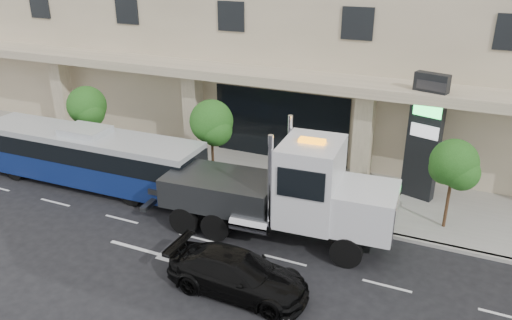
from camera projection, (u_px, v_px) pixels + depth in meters
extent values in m
plane|color=black|center=(214.00, 222.00, 22.55)|extent=(120.00, 120.00, 0.00)
cube|color=gray|center=(259.00, 178.00, 26.72)|extent=(120.00, 6.00, 0.15)
cube|color=gray|center=(234.00, 202.00, 24.20)|extent=(120.00, 0.30, 0.15)
cube|color=tan|center=(273.00, 77.00, 26.23)|extent=(60.00, 2.80, 0.50)
cube|color=black|center=(280.00, 125.00, 28.41)|extent=(8.00, 0.12, 4.00)
cube|color=tan|center=(62.00, 94.00, 32.89)|extent=(0.90, 0.90, 4.90)
cube|color=tan|center=(193.00, 112.00, 29.13)|extent=(0.90, 0.90, 4.90)
cube|color=tan|center=(363.00, 136.00, 25.36)|extent=(0.90, 0.90, 4.90)
cylinder|color=#422B19|center=(91.00, 134.00, 28.73)|extent=(0.14, 0.14, 2.80)
sphere|color=#1D4614|center=(87.00, 106.00, 28.06)|extent=(2.20, 2.20, 2.20)
sphere|color=#1D4614|center=(90.00, 113.00, 27.89)|extent=(1.65, 1.65, 1.65)
sphere|color=#1D4614|center=(86.00, 111.00, 28.50)|extent=(1.54, 1.54, 1.54)
cylinder|color=#422B19|center=(213.00, 155.00, 25.69)|extent=(0.14, 0.14, 2.94)
sphere|color=#1D4614|center=(211.00, 121.00, 24.99)|extent=(2.20, 2.20, 2.20)
sphere|color=#1D4614|center=(216.00, 130.00, 24.82)|extent=(1.65, 1.65, 1.65)
sphere|color=#1D4614|center=(208.00, 127.00, 25.43)|extent=(1.54, 1.54, 1.54)
cylinder|color=#422B19|center=(448.00, 198.00, 21.41)|extent=(0.14, 0.14, 2.73)
sphere|color=#1D4614|center=(454.00, 163.00, 20.75)|extent=(2.00, 2.00, 2.00)
sphere|color=#1D4614|center=(462.00, 173.00, 20.57)|extent=(1.50, 1.50, 1.50)
sphere|color=#1D4614|center=(446.00, 168.00, 21.18)|extent=(1.40, 1.40, 1.40)
cylinder|color=black|center=(16.00, 171.00, 26.52)|extent=(1.04, 0.33, 1.03)
cylinder|color=black|center=(46.00, 156.00, 28.37)|extent=(1.04, 0.33, 1.03)
cylinder|color=black|center=(132.00, 195.00, 23.86)|extent=(1.04, 0.33, 1.03)
cylinder|color=black|center=(157.00, 178.00, 25.70)|extent=(1.04, 0.33, 1.03)
cube|color=navy|center=(90.00, 167.00, 25.78)|extent=(12.47, 2.86, 1.24)
cube|color=black|center=(88.00, 148.00, 25.36)|extent=(12.47, 2.90, 0.93)
cube|color=silver|center=(86.00, 136.00, 25.12)|extent=(12.47, 2.86, 0.31)
cube|color=silver|center=(85.00, 131.00, 25.00)|extent=(2.31, 1.71, 0.31)
cube|color=#2D3033|center=(4.00, 159.00, 28.19)|extent=(0.20, 2.59, 0.31)
cube|color=#2D3033|center=(195.00, 197.00, 23.78)|extent=(0.20, 2.59, 0.31)
cube|color=#2D3033|center=(275.00, 216.00, 21.17)|extent=(9.82, 1.78, 0.46)
cube|color=silver|center=(366.00, 208.00, 19.55)|extent=(2.46, 2.79, 1.72)
cube|color=silver|center=(396.00, 213.00, 19.18)|extent=(0.23, 2.30, 1.38)
cube|color=silver|center=(310.00, 181.00, 19.97)|extent=(2.48, 3.02, 3.33)
cube|color=black|center=(338.00, 173.00, 19.42)|extent=(0.26, 2.53, 1.38)
cylinder|color=silver|center=(270.00, 183.00, 19.18)|extent=(0.22, 0.22, 3.91)
cylinder|color=silver|center=(289.00, 159.00, 21.36)|extent=(0.22, 0.22, 3.91)
cube|color=#2D3033|center=(222.00, 189.00, 21.63)|extent=(4.99, 3.07, 1.26)
cube|color=#2D3033|center=(167.00, 193.00, 22.78)|extent=(1.85, 0.44, 0.25)
cube|color=#2D3033|center=(155.00, 200.00, 23.18)|extent=(0.42, 2.08, 0.21)
cube|color=orange|center=(312.00, 141.00, 19.30)|extent=(1.06, 0.47, 0.16)
cylinder|color=black|center=(346.00, 252.00, 19.19)|extent=(1.28, 0.45, 1.26)
cylinder|color=black|center=(357.00, 222.00, 21.28)|extent=(1.28, 0.45, 1.26)
cylinder|color=black|center=(216.00, 226.00, 20.96)|extent=(1.28, 0.45, 1.26)
cylinder|color=black|center=(238.00, 201.00, 23.04)|extent=(1.28, 0.45, 1.26)
cylinder|color=black|center=(184.00, 220.00, 21.44)|extent=(1.28, 0.45, 1.26)
cylinder|color=black|center=(208.00, 196.00, 23.52)|extent=(1.28, 0.45, 1.26)
imported|color=black|center=(238.00, 274.00, 17.72)|extent=(5.22, 2.17, 1.51)
cube|color=black|center=(424.00, 138.00, 23.41)|extent=(1.62, 0.94, 6.14)
cube|color=#25DF54|center=(428.00, 106.00, 22.53)|extent=(1.29, 0.45, 1.02)
cube|color=silver|center=(425.00, 131.00, 23.01)|extent=(1.29, 0.45, 0.61)
cube|color=#262628|center=(431.00, 86.00, 22.17)|extent=(1.29, 0.45, 0.41)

